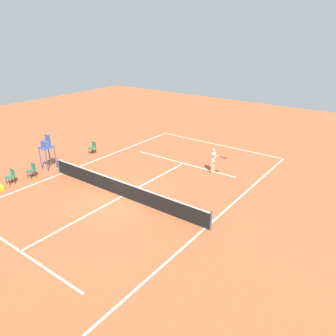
{
  "coord_description": "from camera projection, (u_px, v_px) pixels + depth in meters",
  "views": [
    {
      "loc": [
        -12.04,
        11.8,
        8.82
      ],
      "look_at": [
        -0.76,
        -3.45,
        0.8
      ],
      "focal_mm": 34.61,
      "sensor_mm": 36.0,
      "label": 1
    }
  ],
  "objects": [
    {
      "name": "umpire_chair",
      "position": [
        47.0,
        147.0,
        21.95
      ],
      "size": [
        0.8,
        0.8,
        2.41
      ],
      "color": "#38518C",
      "rests_on": "ground"
    },
    {
      "name": "courtside_chair_far",
      "position": [
        11.0,
        176.0,
        20.15
      ],
      "size": [
        0.44,
        0.46,
        0.95
      ],
      "color": "#262626",
      "rests_on": "ground"
    },
    {
      "name": "tennis_ball",
      "position": [
        202.0,
        175.0,
        21.46
      ],
      "size": [
        0.07,
        0.07,
        0.07
      ],
      "primitive_type": "sphere",
      "color": "#CCE033",
      "rests_on": "ground"
    },
    {
      "name": "ground_plane",
      "position": [
        122.0,
        196.0,
        18.77
      ],
      "size": [
        60.0,
        60.0,
        0.0
      ],
      "primitive_type": "plane",
      "color": "#AD5933"
    },
    {
      "name": "tennis_net",
      "position": [
        122.0,
        189.0,
        18.57
      ],
      "size": [
        11.81,
        0.1,
        1.07
      ],
      "color": "#4C4C51",
      "rests_on": "ground"
    },
    {
      "name": "court_lines",
      "position": [
        122.0,
        196.0,
        18.77
      ],
      "size": [
        11.21,
        23.17,
        0.01
      ],
      "color": "white",
      "rests_on": "ground"
    },
    {
      "name": "courtside_chair_near",
      "position": [
        32.0,
        170.0,
        21.04
      ],
      "size": [
        0.44,
        0.46,
        0.95
      ],
      "color": "#262626",
      "rests_on": "ground"
    },
    {
      "name": "courtside_chair_mid",
      "position": [
        93.0,
        147.0,
        25.12
      ],
      "size": [
        0.44,
        0.46,
        0.95
      ],
      "color": "#262626",
      "rests_on": "ground"
    },
    {
      "name": "player_serving",
      "position": [
        214.0,
        159.0,
        21.48
      ],
      "size": [
        1.27,
        0.64,
        1.73
      ],
      "rotation": [
        0.0,
        0.0,
        1.49
      ],
      "color": "#D8A884",
      "rests_on": "ground"
    }
  ]
}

